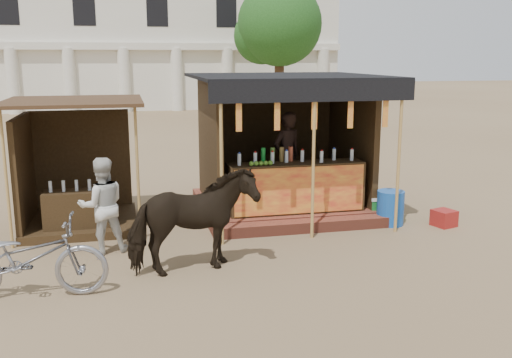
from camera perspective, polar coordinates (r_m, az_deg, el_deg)
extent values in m
plane|color=#846B4C|center=(8.49, 2.48, -9.52)|extent=(120.00, 120.00, 0.00)
cube|color=brown|center=(11.92, 2.62, -2.55)|extent=(3.40, 2.80, 0.22)
cube|color=brown|center=(10.50, 4.91, -4.69)|extent=(3.40, 0.35, 0.20)
cube|color=#362513|center=(10.90, 4.00, -0.81)|extent=(2.60, 0.55, 0.95)
cube|color=red|center=(10.63, 4.44, -1.14)|extent=(2.50, 0.02, 0.88)
cube|color=#362513|center=(12.85, 1.17, 4.71)|extent=(3.00, 0.12, 2.50)
cube|color=#362513|center=(11.34, -4.65, 3.68)|extent=(0.12, 2.50, 2.50)
cube|color=#362513|center=(12.14, 9.53, 4.11)|extent=(0.12, 2.50, 2.50)
cube|color=black|center=(11.34, 3.03, 10.20)|extent=(3.60, 3.60, 0.06)
cube|color=black|center=(9.66, 5.97, 8.75)|extent=(3.60, 0.06, 0.36)
cylinder|color=tan|center=(9.44, -3.48, 1.40)|extent=(0.06, 0.06, 2.75)
cylinder|color=tan|center=(9.83, 5.76, 1.79)|extent=(0.06, 0.06, 2.75)
cylinder|color=tan|center=(10.45, 14.10, 2.10)|extent=(0.06, 0.06, 2.75)
cube|color=red|center=(9.38, -1.73, 6.43)|extent=(0.10, 0.02, 0.55)
cube|color=red|center=(9.52, 2.13, 6.52)|extent=(0.10, 0.02, 0.55)
cube|color=red|center=(9.71, 5.86, 6.58)|extent=(0.10, 0.02, 0.55)
cube|color=red|center=(9.94, 9.43, 6.61)|extent=(0.10, 0.02, 0.55)
cube|color=red|center=(10.21, 12.83, 6.61)|extent=(0.10, 0.02, 0.55)
imported|color=black|center=(11.83, 3.10, 2.36)|extent=(0.77, 0.65, 1.81)
cube|color=#362513|center=(11.25, -17.01, -4.16)|extent=(2.00, 2.00, 0.15)
cube|color=#362513|center=(11.96, -17.02, 1.59)|extent=(1.90, 0.10, 2.10)
cube|color=#362513|center=(11.14, -22.19, 0.47)|extent=(0.10, 1.90, 2.10)
cube|color=#472D19|center=(10.76, -17.80, 7.41)|extent=(2.40, 2.40, 0.06)
cylinder|color=tan|center=(10.12, -23.70, -0.04)|extent=(0.05, 0.05, 2.35)
cylinder|color=tan|center=(9.94, -11.74, 0.54)|extent=(0.05, 0.05, 2.35)
cube|color=#362513|center=(10.69, -17.29, -3.23)|extent=(1.20, 0.50, 0.80)
imported|color=black|center=(8.36, -6.35, -4.28)|extent=(1.98, 1.19, 1.56)
imported|color=gray|center=(8.12, -21.87, -7.39)|extent=(2.11, 0.88, 1.08)
imported|color=silver|center=(9.51, -15.13, -2.58)|extent=(0.86, 0.72, 1.57)
cylinder|color=#164DA5|center=(11.11, 13.28, -2.81)|extent=(0.52, 0.52, 0.65)
cube|color=maroon|center=(11.32, 18.28, -3.73)|extent=(0.46, 0.47, 0.31)
cube|color=#1A772C|center=(11.52, 12.72, -2.91)|extent=(0.68, 0.51, 0.40)
cube|color=white|center=(11.46, 12.77, -1.80)|extent=(0.70, 0.53, 0.06)
cube|color=silver|center=(37.61, -13.22, 13.17)|extent=(26.00, 7.00, 8.00)
cube|color=silver|center=(34.00, -13.17, 12.81)|extent=(26.00, 0.50, 0.40)
cylinder|color=silver|center=(34.52, -23.14, 8.99)|extent=(0.70, 0.70, 3.60)
cylinder|color=silver|center=(34.14, -18.12, 9.33)|extent=(0.70, 0.70, 3.60)
cylinder|color=silver|center=(34.02, -13.02, 9.61)|extent=(0.70, 0.70, 3.60)
cylinder|color=silver|center=(34.17, -7.91, 9.81)|extent=(0.70, 0.70, 3.60)
cylinder|color=silver|center=(34.57, -2.88, 9.94)|extent=(0.70, 0.70, 3.60)
cylinder|color=silver|center=(35.23, 2.00, 9.99)|extent=(0.70, 0.70, 3.60)
cylinder|color=silver|center=(36.12, 6.67, 9.97)|extent=(0.70, 0.70, 3.60)
cylinder|color=#382314|center=(30.71, 2.33, 10.04)|extent=(0.50, 0.50, 4.00)
sphere|color=#255D1F|center=(30.74, 2.38, 15.26)|extent=(4.40, 4.40, 4.40)
sphere|color=#255D1F|center=(31.09, 0.60, 14.13)|extent=(2.99, 2.99, 2.99)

